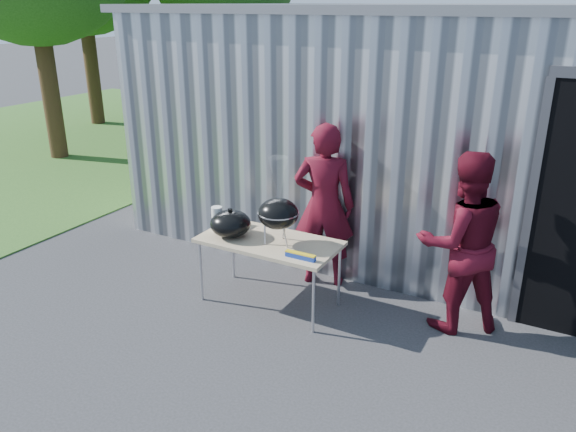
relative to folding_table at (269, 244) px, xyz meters
The scene contains 11 objects.
ground 1.13m from the folding_table, 65.75° to the right, with size 80.00×80.00×0.00m, color #2E2E30.
building 4.08m from the folding_table, 71.40° to the left, with size 8.20×6.20×3.10m.
grass_patch 10.11m from the folding_table, 148.95° to the left, with size 10.00×12.00×0.02m, color #2D591E.
folding_table is the anchor object (origin of this frame).
kettle_grill 0.48m from the folding_table, 12.23° to the right, with size 0.43×0.43×0.93m.
grill_lid 0.47m from the folding_table, 166.66° to the right, with size 0.44×0.44×0.32m.
paper_towels 0.66m from the folding_table, behind, with size 0.12×0.12×0.28m, color white.
white_tub 0.59m from the folding_table, 161.33° to the left, with size 0.20×0.15×0.10m, color white.
foil_box 0.57m from the folding_table, 26.22° to the right, with size 0.32×0.05×0.06m.
person_cook 0.83m from the folding_table, 68.75° to the left, with size 0.70×0.46×1.91m, color #4E0A18.
person_bystander 1.97m from the folding_table, 15.16° to the left, with size 0.90×0.70×1.84m, color #4E0A18.
Camera 1 is at (2.46, -3.92, 3.12)m, focal length 35.00 mm.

